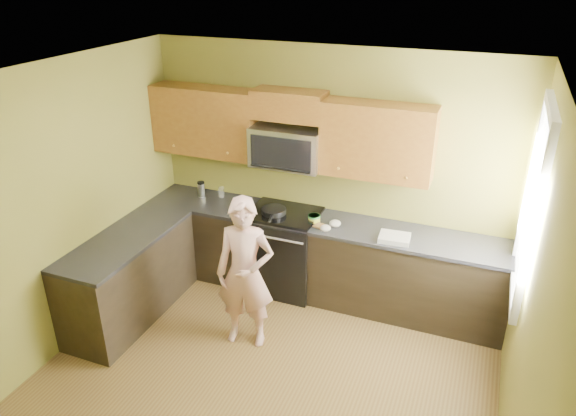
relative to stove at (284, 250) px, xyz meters
The scene contains 24 objects.
floor 1.79m from the stove, 76.57° to the right, with size 4.00×4.00×0.00m, color brown.
ceiling 2.81m from the stove, 76.57° to the right, with size 4.00×4.00×0.00m, color white.
wall_back 1.02m from the stove, 39.09° to the left, with size 4.00×4.00×0.00m, color olive.
wall_left 2.48m from the stove, 133.69° to the right, with size 4.00×4.00×0.00m, color olive.
wall_right 3.05m from the stove, 34.91° to the right, with size 4.00×4.00×0.00m, color olive.
cabinet_back_run 0.40m from the stove, ahead, with size 4.00×0.60×0.88m, color black.
cabinet_left_run 1.69m from the stove, 140.41° to the right, with size 0.60×1.60×0.88m, color black.
countertop_back 0.58m from the stove, ahead, with size 4.00×0.62×0.04m, color black.
countertop_left 1.73m from the stove, 140.19° to the right, with size 0.62×1.60×0.04m, color black.
stove is the anchor object (origin of this frame).
microwave 0.98m from the stove, 90.00° to the left, with size 0.76×0.40×0.42m, color silver, non-canonical shape.
upper_cab_left 1.40m from the stove, behind, with size 1.22×0.33×0.75m, color brown, non-canonical shape.
upper_cab_right 1.36m from the stove, ahead, with size 1.12×0.33×0.75m, color brown, non-canonical shape.
upper_cab_over_mw 1.63m from the stove, 90.00° to the left, with size 0.76×0.33×0.30m, color brown.
window 2.70m from the stove, 11.29° to the right, with size 0.06×1.06×1.66m, color white, non-canonical shape.
woman 1.06m from the stove, 88.86° to the right, with size 0.56×0.37×1.53m, color #D5746A.
frying_pan 0.49m from the stove, 145.61° to the right, with size 0.27×0.47×0.06m, color black, non-canonical shape.
butter_tub 0.58m from the stove, ahead, with size 0.13×0.13×0.09m, color #D6E13B, non-canonical shape.
toast_slice 0.66m from the stove, 15.02° to the right, with size 0.11×0.11×0.01m, color #B27F47.
napkin_a 0.75m from the stove, 19.51° to the right, with size 0.11×0.12×0.06m, color silver.
napkin_b 0.77m from the stove, ahead, with size 0.12×0.13×0.07m, color silver.
dish_towel 1.33m from the stove, ahead, with size 0.30×0.24×0.05m, color silver.
travel_mug 1.18m from the stove, behind, with size 0.08×0.08×0.18m, color silver, non-canonical shape.
glass_c 1.01m from the stove, 168.04° to the left, with size 0.07×0.07×0.12m, color silver.
Camera 1 is at (1.58, -3.19, 3.47)m, focal length 33.34 mm.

